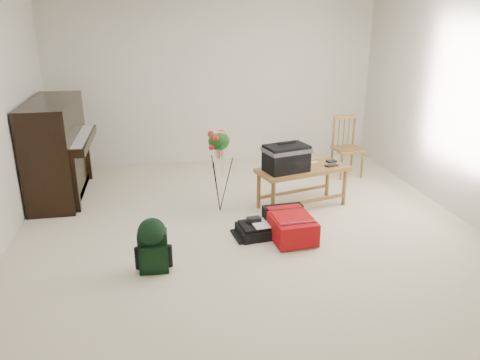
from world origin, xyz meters
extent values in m
cube|color=beige|center=(0.00, 0.00, 0.00)|extent=(5.00, 5.50, 0.01)
cube|color=silver|center=(0.00, 2.75, 1.25)|extent=(5.00, 0.04, 2.50)
cube|color=silver|center=(2.50, 0.00, 1.25)|extent=(0.04, 5.50, 2.50)
cube|color=black|center=(-2.20, 1.60, 0.62)|extent=(0.55, 1.50, 1.25)
cube|color=black|center=(-1.90, 1.60, 0.73)|extent=(0.28, 1.30, 0.10)
cube|color=white|center=(-1.90, 1.60, 0.78)|extent=(0.22, 1.20, 0.02)
cube|color=black|center=(-2.15, 1.60, 0.05)|extent=(0.45, 1.30, 0.10)
cube|color=olive|center=(0.79, 0.66, 0.48)|extent=(1.19, 0.72, 0.04)
cylinder|color=olive|center=(0.28, 0.48, 0.23)|extent=(0.05, 0.05, 0.46)
cylinder|color=olive|center=(0.28, 0.84, 0.23)|extent=(0.05, 0.05, 0.46)
cylinder|color=olive|center=(1.29, 0.48, 0.23)|extent=(0.05, 0.05, 0.46)
cylinder|color=olive|center=(1.29, 0.84, 0.23)|extent=(0.05, 0.05, 0.46)
cube|color=olive|center=(1.78, 1.67, 0.40)|extent=(0.40, 0.40, 0.04)
cylinder|color=olive|center=(1.62, 1.51, 0.19)|extent=(0.03, 0.03, 0.39)
cylinder|color=olive|center=(1.62, 1.83, 0.19)|extent=(0.03, 0.03, 0.39)
cylinder|color=olive|center=(1.94, 1.51, 0.19)|extent=(0.03, 0.03, 0.39)
cylinder|color=olive|center=(1.94, 1.83, 0.19)|extent=(0.03, 0.03, 0.39)
cube|color=olive|center=(1.78, 1.83, 0.84)|extent=(0.34, 0.06, 0.05)
cylinder|color=olive|center=(1.62, 1.83, 0.63)|extent=(0.03, 0.03, 0.47)
cylinder|color=olive|center=(1.94, 1.83, 0.63)|extent=(0.03, 0.03, 0.47)
cube|color=red|center=(0.41, -0.14, 0.14)|extent=(0.46, 0.66, 0.24)
cube|color=black|center=(0.41, 0.10, 0.14)|extent=(0.45, 0.17, 0.26)
cube|color=red|center=(0.41, -0.18, 0.27)|extent=(0.40, 0.38, 0.02)
cube|color=silver|center=(0.41, -0.36, 0.27)|extent=(0.39, 0.04, 0.01)
cube|color=black|center=(0.10, -0.02, 0.05)|extent=(0.49, 0.41, 0.11)
cube|color=black|center=(0.10, -0.02, 0.12)|extent=(0.43, 0.35, 0.03)
cube|color=white|center=(0.12, -0.04, 0.14)|extent=(0.23, 0.29, 0.01)
cube|color=black|center=(0.06, 0.03, 0.17)|extent=(0.15, 0.11, 0.05)
cube|color=black|center=(-1.02, -0.56, 0.20)|extent=(0.27, 0.17, 0.40)
cube|color=black|center=(-1.02, -0.66, 0.18)|extent=(0.21, 0.05, 0.23)
sphere|color=black|center=(-1.02, -0.56, 0.40)|extent=(0.26, 0.26, 0.26)
cube|color=black|center=(-1.08, -0.48, 0.19)|extent=(0.04, 0.03, 0.35)
cube|color=black|center=(-0.96, -0.48, 0.19)|extent=(0.04, 0.03, 0.35)
cylinder|color=black|center=(-0.22, 0.72, 0.79)|extent=(0.01, 0.01, 0.26)
ellipsoid|color=#195219|center=(-0.22, 0.72, 0.87)|extent=(0.25, 0.18, 0.23)
cube|color=red|center=(-0.22, 0.70, 0.95)|extent=(0.12, 0.04, 0.07)
camera|label=1|loc=(-0.93, -4.46, 2.27)|focal=35.00mm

